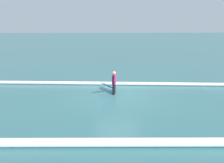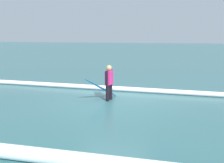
% 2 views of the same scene
% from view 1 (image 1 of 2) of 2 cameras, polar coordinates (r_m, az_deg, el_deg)
% --- Properties ---
extents(ground_plane, '(122.24, 122.24, 0.00)m').
position_cam_1_polar(ground_plane, '(11.58, 1.60, -4.01)').
color(ground_plane, '#316165').
extents(surfer, '(0.26, 0.51, 1.35)m').
position_cam_1_polar(surfer, '(11.65, 0.57, 0.04)').
color(surfer, black).
rests_on(surfer, ground_plane).
extents(surfboard, '(1.11, 1.60, 0.94)m').
position_cam_1_polar(surfboard, '(11.79, -1.03, -1.28)').
color(surfboard, '#268CE5').
rests_on(surfboard, ground_plane).
extents(wave_crest_foreground, '(24.55, 2.04, 0.21)m').
position_cam_1_polar(wave_crest_foreground, '(13.65, 11.60, -0.64)').
color(wave_crest_foreground, white).
rests_on(wave_crest_foreground, ground_plane).
extents(wave_crest_midground, '(22.12, 1.12, 0.31)m').
position_cam_1_polar(wave_crest_midground, '(7.29, -11.34, -16.40)').
color(wave_crest_midground, white).
rests_on(wave_crest_midground, ground_plane).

